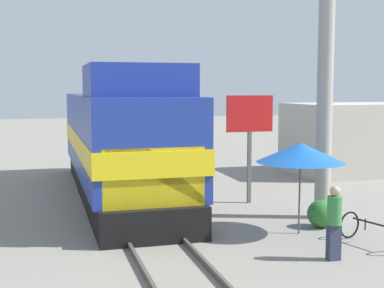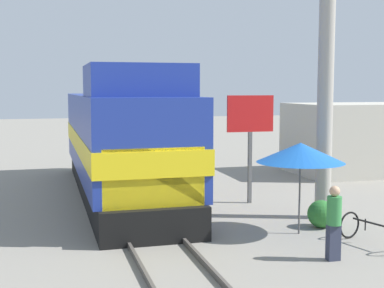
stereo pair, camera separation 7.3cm
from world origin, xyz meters
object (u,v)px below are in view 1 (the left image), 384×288
Objects in this scene: vendor_umbrella at (300,153)px; billboard_sign at (250,123)px; utility_pole at (325,74)px; person_bystander at (334,220)px; locomotive at (121,143)px; bicycle at (374,231)px.

billboard_sign reaches higher than vendor_umbrella.
utility_pole reaches higher than person_bystander.
person_bystander is (3.74, -8.56, -1.05)m from locomotive.
vendor_umbrella is 2.67m from person_bystander.
bicycle is (1.31, -1.56, -1.89)m from vendor_umbrella.
person_bystander is (-1.84, -3.81, -3.48)m from utility_pole.
utility_pole is 3.40m from billboard_sign.
locomotive is 9.60m from bicycle.
locomotive reaches higher than bicycle.
billboard_sign is (4.19, -2.12, 0.80)m from locomotive.
locomotive is 3.58× the size of billboard_sign.
locomotive is at bearing 139.56° from utility_pole.
person_bystander is at bearing -97.03° from vendor_umbrella.
vendor_umbrella is at bearing -57.21° from locomotive.
utility_pole is 3.07m from vendor_umbrella.
utility_pole is 5.10m from bicycle.
vendor_umbrella is at bearing 82.97° from person_bystander.
utility_pole is 3.47× the size of vendor_umbrella.
billboard_sign reaches higher than bicycle.
utility_pole is at bearing -110.53° from bicycle.
vendor_umbrella is 0.67× the size of billboard_sign.
locomotive is at bearing 113.60° from person_bystander.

